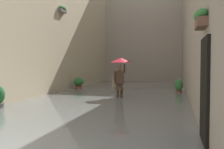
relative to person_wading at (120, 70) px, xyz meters
name	(u,v)px	position (x,y,z in m)	size (l,w,h in m)	color
ground_plane	(118,97)	(0.41, -1.26, -1.41)	(60.00, 60.00, 0.00)	#605B56
flood_water	(118,95)	(0.41, -1.26, -1.34)	(7.72, 25.78, 0.14)	slate
building_facade_left	(209,6)	(-3.95, -1.25, 3.01)	(2.04, 23.78, 8.84)	#A89989
building_facade_right	(41,3)	(4.77, -1.25, 3.66)	(2.04, 23.78, 10.15)	beige
building_facade_far	(144,23)	(0.41, -12.05, 4.11)	(10.52, 1.80, 11.04)	#A89989
person_wading	(120,70)	(0.00, 0.00, 0.00)	(0.99, 0.99, 2.05)	black
potted_plant_near_left	(179,86)	(-2.67, -2.91, -0.95)	(0.45, 0.45, 0.85)	#9E563D
potted_plant_far_right	(79,83)	(3.39, -3.26, -0.92)	(0.62, 0.62, 0.84)	brown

